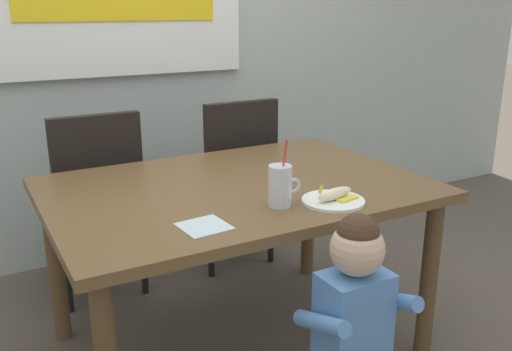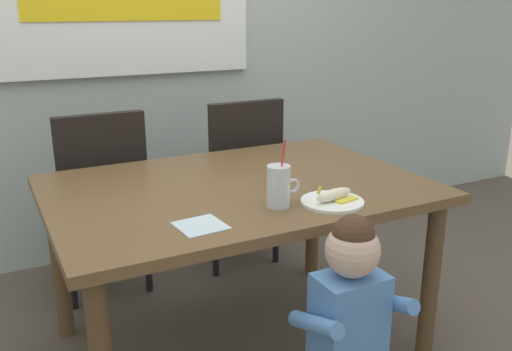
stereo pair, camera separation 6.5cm
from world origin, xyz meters
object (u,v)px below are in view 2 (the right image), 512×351
object	(u,v)px
toddler_standing	(349,308)
paper_napkin	(201,226)
dining_table	(238,205)
milk_cup	(279,188)
snack_plate	(332,202)
dining_chair_left	(100,193)
dining_chair_right	(238,173)
peeled_banana	(334,195)

from	to	relation	value
toddler_standing	paper_napkin	distance (m)	0.54
dining_table	milk_cup	xyz separation A→B (m)	(0.02, -0.30, 0.16)
milk_cup	snack_plate	world-z (taller)	milk_cup
toddler_standing	paper_napkin	world-z (taller)	toddler_standing
dining_chair_left	milk_cup	world-z (taller)	milk_cup
dining_chair_left	milk_cup	bearing A→B (deg)	111.73
dining_chair_right	peeled_banana	world-z (taller)	dining_chair_right
dining_table	dining_chair_right	distance (m)	0.85
toddler_standing	peeled_banana	distance (m)	0.44
peeled_banana	dining_chair_right	bearing A→B (deg)	82.71
toddler_standing	milk_cup	xyz separation A→B (m)	(-0.04, 0.38, 0.29)
paper_napkin	dining_chair_left	bearing A→B (deg)	95.33
snack_plate	paper_napkin	distance (m)	0.51
dining_chair_left	dining_chair_right	xyz separation A→B (m)	(0.76, -0.00, 0.00)
dining_chair_left	toddler_standing	world-z (taller)	dining_chair_left
peeled_banana	snack_plate	bearing A→B (deg)	173.91
dining_table	dining_chair_right	bearing A→B (deg)	64.61
milk_cup	dining_chair_right	bearing A→B (deg)	72.25
dining_table	dining_chair_left	bearing A→B (deg)	117.77
dining_chair_left	snack_plate	bearing A→B (deg)	118.47
toddler_standing	dining_chair_right	bearing A→B (deg)	78.35
dining_chair_right	snack_plate	world-z (taller)	dining_chair_right
milk_cup	paper_napkin	xyz separation A→B (m)	(-0.32, -0.05, -0.06)
dining_chair_left	toddler_standing	bearing A→B (deg)	107.78
dining_table	toddler_standing	world-z (taller)	toddler_standing
dining_table	paper_napkin	distance (m)	0.46
dining_chair_right	paper_napkin	world-z (taller)	dining_chair_right
toddler_standing	dining_table	bearing A→B (deg)	95.24
toddler_standing	milk_cup	bearing A→B (deg)	96.07
dining_table	snack_plate	world-z (taller)	snack_plate
toddler_standing	milk_cup	world-z (taller)	milk_cup
milk_cup	snack_plate	bearing A→B (deg)	-19.07
dining_chair_left	paper_napkin	bearing A→B (deg)	95.33
paper_napkin	snack_plate	bearing A→B (deg)	-1.85
peeled_banana	paper_napkin	world-z (taller)	peeled_banana
dining_chair_left	snack_plate	size ratio (longest dim) A/B	4.17
dining_chair_right	peeled_banana	size ratio (longest dim) A/B	5.48
milk_cup	toddler_standing	bearing A→B (deg)	-83.93
peeled_banana	dining_table	bearing A→B (deg)	120.76
toddler_standing	snack_plate	world-z (taller)	toddler_standing
dining_table	dining_chair_left	distance (m)	0.87
dining_chair_left	dining_chair_right	distance (m)	0.76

